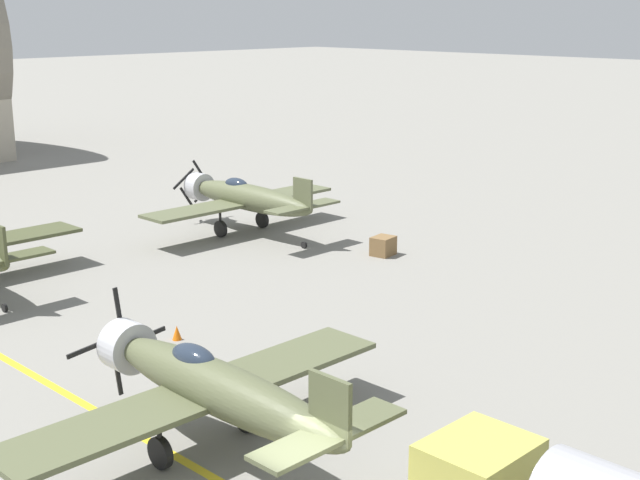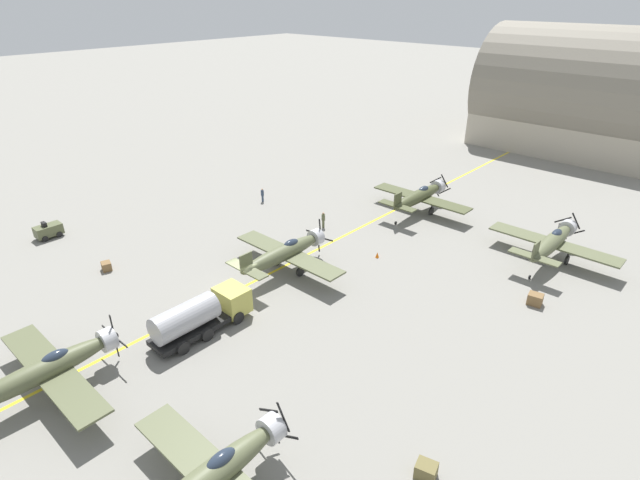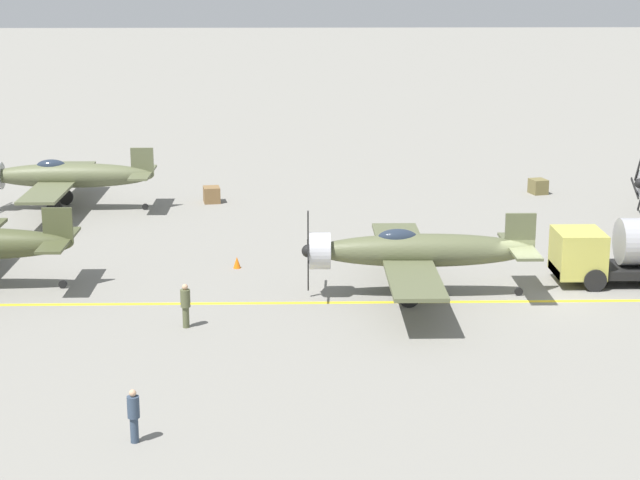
% 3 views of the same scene
% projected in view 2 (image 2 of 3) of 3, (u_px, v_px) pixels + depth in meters
% --- Properties ---
extents(ground_plane, '(400.00, 400.00, 0.00)m').
position_uv_depth(ground_plane, '(239.00, 289.00, 43.09)').
color(ground_plane, gray).
extents(taxiway_stripe, '(0.30, 160.00, 0.01)m').
position_uv_depth(taxiway_stripe, '(239.00, 289.00, 43.09)').
color(taxiway_stripe, yellow).
rests_on(taxiway_stripe, ground).
extents(airplane_near_right, '(12.00, 9.98, 3.65)m').
position_uv_depth(airplane_near_right, '(210.00, 478.00, 24.17)').
color(airplane_near_right, '#595E40').
rests_on(airplane_near_right, ground).
extents(airplane_far_right, '(12.00, 9.98, 3.65)m').
position_uv_depth(airplane_far_right, '(553.00, 242.00, 46.77)').
color(airplane_far_right, '#595E40').
rests_on(airplane_far_right, ground).
extents(airplane_near_center, '(12.00, 9.98, 3.80)m').
position_uv_depth(airplane_near_center, '(45.00, 370.00, 30.99)').
color(airplane_near_center, '#555A3B').
rests_on(airplane_near_center, ground).
extents(airplane_far_center, '(12.00, 9.98, 3.65)m').
position_uv_depth(airplane_far_center, '(420.00, 196.00, 57.12)').
color(airplane_far_center, '#464B2C').
rests_on(airplane_far_center, ground).
extents(airplane_mid_center, '(12.00, 9.98, 3.80)m').
position_uv_depth(airplane_mid_center, '(285.00, 252.00, 44.89)').
color(airplane_mid_center, '#565C3D').
rests_on(airplane_mid_center, ground).
extents(fuel_tanker, '(2.67, 8.00, 2.98)m').
position_uv_depth(fuel_tanker, '(201.00, 314.00, 37.17)').
color(fuel_tanker, black).
rests_on(fuel_tanker, ground).
extents(tow_tractor, '(1.57, 2.60, 1.79)m').
position_uv_depth(tow_tractor, '(48.00, 230.00, 51.80)').
color(tow_tractor, '#515638').
rests_on(tow_tractor, ground).
extents(ground_crew_walking, '(0.37, 0.37, 1.69)m').
position_uv_depth(ground_crew_walking, '(262.00, 194.00, 60.52)').
color(ground_crew_walking, '#334256').
rests_on(ground_crew_walking, ground).
extents(ground_crew_inspecting, '(0.39, 0.39, 1.79)m').
position_uv_depth(ground_crew_inspecting, '(323.00, 219.00, 53.88)').
color(ground_crew_inspecting, '#515638').
rests_on(ground_crew_inspecting, ground).
extents(supply_crate_by_tanker, '(1.28, 1.12, 0.95)m').
position_uv_depth(supply_crate_by_tanker, '(535.00, 299.00, 40.85)').
color(supply_crate_by_tanker, brown).
rests_on(supply_crate_by_tanker, ground).
extents(supply_crate_mid_lane, '(1.14, 1.03, 0.80)m').
position_uv_depth(supply_crate_mid_lane, '(106.00, 266.00, 45.89)').
color(supply_crate_mid_lane, brown).
rests_on(supply_crate_mid_lane, ground).
extents(supply_crate_outboard, '(1.29, 1.16, 0.91)m').
position_uv_depth(supply_crate_outboard, '(426.00, 471.00, 26.32)').
color(supply_crate_outboard, brown).
rests_on(supply_crate_outboard, ground).
extents(traffic_cone, '(0.36, 0.36, 0.55)m').
position_uv_depth(traffic_cone, '(377.00, 255.00, 48.09)').
color(traffic_cone, orange).
rests_on(traffic_cone, ground).
extents(hangar, '(28.37, 19.45, 19.45)m').
position_uv_depth(hangar, '(580.00, 101.00, 77.90)').
color(hangar, '#B2A893').
rests_on(hangar, ground).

